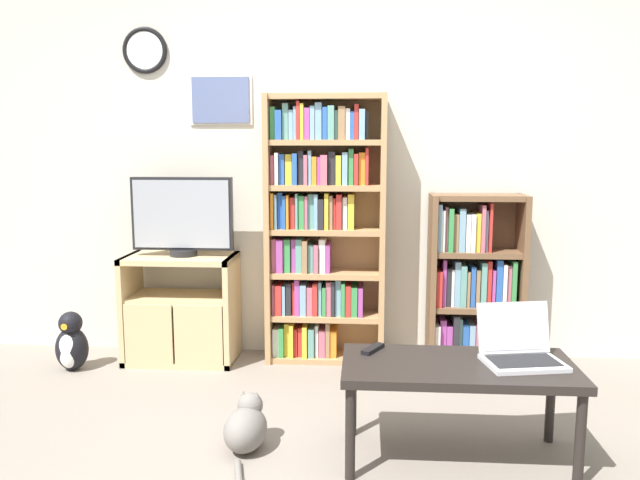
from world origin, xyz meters
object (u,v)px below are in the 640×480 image
(coffee_table, at_px, (458,374))
(penguin_figurine, at_px, (71,344))
(laptop, at_px, (519,348))
(television, at_px, (182,216))
(cat, at_px, (246,426))
(tv_stand, at_px, (181,309))
(remote_near_laptop, at_px, (373,349))
(bookshelf_short, at_px, (471,284))
(bookshelf_tall, at_px, (320,228))

(coffee_table, height_order, penguin_figurine, coffee_table)
(penguin_figurine, bearing_deg, laptop, -20.25)
(coffee_table, bearing_deg, laptop, 9.01)
(television, xyz_separation_m, coffee_table, (1.62, -1.25, -0.57))
(cat, relative_size, penguin_figurine, 1.42)
(tv_stand, bearing_deg, coffee_table, -36.75)
(remote_near_laptop, bearing_deg, cat, 40.18)
(remote_near_laptop, bearing_deg, bookshelf_short, -90.09)
(tv_stand, distance_m, cat, 1.40)
(coffee_table, bearing_deg, bookshelf_short, 78.25)
(tv_stand, xyz_separation_m, bookshelf_tall, (0.92, 0.10, 0.54))
(tv_stand, relative_size, laptop, 1.89)
(television, xyz_separation_m, remote_near_laptop, (1.24, -1.10, -0.51))
(coffee_table, bearing_deg, television, 142.51)
(tv_stand, height_order, cat, tv_stand)
(bookshelf_short, xyz_separation_m, remote_near_laptop, (-0.66, -1.19, -0.06))
(tv_stand, distance_m, television, 0.62)
(bookshelf_short, distance_m, coffee_table, 1.37)
(bookshelf_short, height_order, penguin_figurine, bookshelf_short)
(television, bearing_deg, tv_stand, -153.59)
(remote_near_laptop, height_order, cat, remote_near_laptop)
(bookshelf_tall, height_order, bookshelf_short, bookshelf_tall)
(coffee_table, bearing_deg, penguin_figurine, 156.61)
(coffee_table, distance_m, cat, 1.03)
(bookshelf_tall, xyz_separation_m, laptop, (1.01, -1.29, -0.37))
(television, relative_size, penguin_figurine, 1.73)
(tv_stand, xyz_separation_m, coffee_table, (1.65, -1.23, 0.05))
(bookshelf_short, bearing_deg, laptop, -90.00)
(television, xyz_separation_m, cat, (0.64, -1.22, -0.86))
(coffee_table, height_order, remote_near_laptop, remote_near_laptop)
(remote_near_laptop, bearing_deg, television, -12.66)
(television, height_order, penguin_figurine, television)
(tv_stand, bearing_deg, bookshelf_short, 3.13)
(bookshelf_tall, relative_size, coffee_table, 1.68)
(remote_near_laptop, distance_m, penguin_figurine, 2.12)
(coffee_table, xyz_separation_m, cat, (-0.98, 0.03, -0.30))
(coffee_table, bearing_deg, tv_stand, 143.25)
(tv_stand, relative_size, bookshelf_tall, 0.41)
(bookshelf_short, height_order, remote_near_laptop, bookshelf_short)
(bookshelf_short, distance_m, penguin_figurine, 2.63)
(bookshelf_tall, height_order, remote_near_laptop, bookshelf_tall)
(bookshelf_short, bearing_deg, penguin_figurine, -172.50)
(tv_stand, relative_size, cat, 1.33)
(tv_stand, bearing_deg, cat, -60.99)
(tv_stand, bearing_deg, remote_near_laptop, -40.67)
(cat, bearing_deg, coffee_table, 6.73)
(bookshelf_short, height_order, cat, bookshelf_short)
(television, height_order, bookshelf_short, television)
(laptop, xyz_separation_m, remote_near_laptop, (-0.66, 0.10, -0.05))
(tv_stand, distance_m, coffee_table, 2.06)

